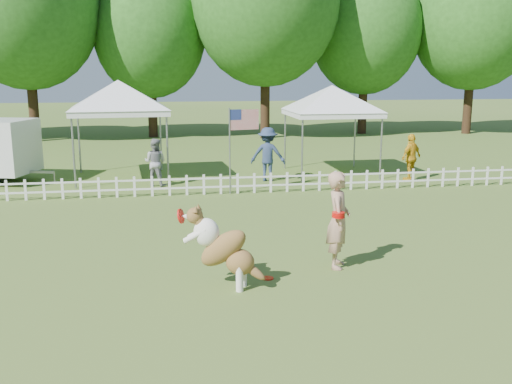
# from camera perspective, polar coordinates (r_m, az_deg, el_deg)

# --- Properties ---
(ground) EXTENTS (120.00, 120.00, 0.00)m
(ground) POSITION_cam_1_polar(r_m,az_deg,el_deg) (10.35, 4.43, -8.17)
(ground) COLOR #3A5A1C
(ground) RESTS_ON ground
(picket_fence) EXTENTS (22.00, 0.08, 0.60)m
(picket_fence) POSITION_cam_1_polar(r_m,az_deg,el_deg) (16.92, -1.01, 0.88)
(picket_fence) COLOR white
(picket_fence) RESTS_ON ground
(handler) EXTENTS (0.61, 0.76, 1.79)m
(handler) POSITION_cam_1_polar(r_m,az_deg,el_deg) (10.53, 8.24, -2.79)
(handler) COLOR tan
(handler) RESTS_ON ground
(dog) EXTENTS (1.39, 0.90, 1.37)m
(dog) POSITION_cam_1_polar(r_m,az_deg,el_deg) (9.51, -3.17, -5.63)
(dog) COLOR brown
(dog) RESTS_ON ground
(frisbee_on_turf) EXTENTS (0.22, 0.22, 0.02)m
(frisbee_on_turf) POSITION_cam_1_polar(r_m,az_deg,el_deg) (10.10, 1.19, -8.60)
(frisbee_on_turf) COLOR red
(frisbee_on_turf) RESTS_ON ground
(canopy_tent_left) EXTENTS (3.35, 3.35, 3.21)m
(canopy_tent_left) POSITION_cam_1_polar(r_m,az_deg,el_deg) (19.68, -13.42, 5.96)
(canopy_tent_left) COLOR white
(canopy_tent_left) RESTS_ON ground
(canopy_tent_right) EXTENTS (2.94, 2.94, 3.03)m
(canopy_tent_right) POSITION_cam_1_polar(r_m,az_deg,el_deg) (20.23, 7.49, 6.07)
(canopy_tent_right) COLOR white
(canopy_tent_right) RESTS_ON ground
(flag_pole) EXTENTS (0.97, 0.33, 2.53)m
(flag_pole) POSITION_cam_1_polar(r_m,az_deg,el_deg) (16.68, -2.64, 4.07)
(flag_pole) COLOR gray
(flag_pole) RESTS_ON ground
(spectator_a) EXTENTS (0.89, 0.81, 1.50)m
(spectator_a) POSITION_cam_1_polar(r_m,az_deg,el_deg) (18.25, -10.05, 2.94)
(spectator_a) COLOR gray
(spectator_a) RESTS_ON ground
(spectator_b) EXTENTS (1.28, 0.95, 1.77)m
(spectator_b) POSITION_cam_1_polar(r_m,az_deg,el_deg) (18.78, 1.19, 3.79)
(spectator_b) COLOR navy
(spectator_b) RESTS_ON ground
(spectator_c) EXTENTS (0.98, 0.78, 1.55)m
(spectator_c) POSITION_cam_1_polar(r_m,az_deg,el_deg) (19.54, 15.25, 3.37)
(spectator_c) COLOR gold
(spectator_c) RESTS_ON ground
(tree_left) EXTENTS (7.40, 7.40, 12.00)m
(tree_left) POSITION_cam_1_polar(r_m,az_deg,el_deg) (31.76, -21.97, 15.56)
(tree_left) COLOR #235217
(tree_left) RESTS_ON ground
(tree_center_left) EXTENTS (6.00, 6.00, 9.80)m
(tree_center_left) POSITION_cam_1_polar(r_m,az_deg,el_deg) (31.98, -10.54, 14.19)
(tree_center_left) COLOR #235217
(tree_center_left) RESTS_ON ground
(tree_center_right) EXTENTS (7.60, 7.60, 12.60)m
(tree_center_right) POSITION_cam_1_polar(r_m,az_deg,el_deg) (31.02, 0.94, 17.05)
(tree_center_right) COLOR #235217
(tree_center_right) RESTS_ON ground
(tree_right) EXTENTS (6.20, 6.20, 10.40)m
(tree_right) POSITION_cam_1_polar(r_m,az_deg,el_deg) (33.92, 10.85, 14.55)
(tree_right) COLOR #235217
(tree_right) RESTS_ON ground
(tree_far_right) EXTENTS (7.00, 7.00, 11.40)m
(tree_far_right) POSITION_cam_1_polar(r_m,az_deg,el_deg) (35.51, 20.91, 14.68)
(tree_far_right) COLOR #235217
(tree_far_right) RESTS_ON ground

